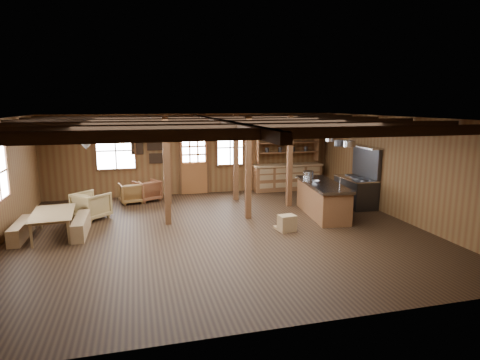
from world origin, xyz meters
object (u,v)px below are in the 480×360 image
object	(u,v)px
kitchen_island	(322,199)
dining_table	(55,224)
armchair_b	(131,193)
armchair_c	(91,206)
commercial_range	(357,186)
armchair_a	(147,190)

from	to	relation	value
kitchen_island	dining_table	size ratio (longest dim) A/B	1.56
armchair_b	armchair_c	bearing A→B (deg)	44.75
commercial_range	armchair_a	xyz separation A→B (m)	(-6.30, 2.31, -0.27)
armchair_b	armchair_c	distance (m)	1.90
commercial_range	armchair_c	bearing A→B (deg)	176.02
dining_table	armchair_a	world-z (taller)	armchair_a
commercial_range	armchair_a	bearing A→B (deg)	159.85
kitchen_island	dining_table	xyz separation A→B (m)	(-7.02, -0.07, -0.19)
kitchen_island	armchair_a	xyz separation A→B (m)	(-4.77, 3.04, -0.14)
kitchen_island	armchair_c	distance (m)	6.45
commercial_range	dining_table	xyz separation A→B (m)	(-8.55, -0.80, -0.32)
armchair_c	commercial_range	bearing A→B (deg)	-138.42
commercial_range	kitchen_island	bearing A→B (deg)	-154.61
kitchen_island	armchair_a	size ratio (longest dim) A/B	3.46
armchair_a	armchair_c	size ratio (longest dim) A/B	0.91
dining_table	armchair_c	size ratio (longest dim) A/B	2.02
armchair_a	armchair_c	distance (m)	2.35
dining_table	armchair_c	world-z (taller)	armchair_c
armchair_a	dining_table	bearing A→B (deg)	26.75
kitchen_island	armchair_b	bearing A→B (deg)	158.40
armchair_a	armchair_b	bearing A→B (deg)	-7.15
commercial_range	dining_table	distance (m)	8.59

